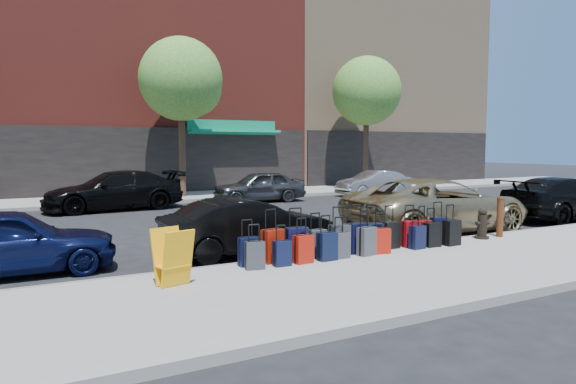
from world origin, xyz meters
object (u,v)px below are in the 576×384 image
bollard (500,216)px  car_far_2 (259,186)px  car_near_3 (565,198)px  car_near_2 (437,205)px  car_far_3 (374,183)px  car_far_1 (114,191)px  car_near_0 (8,242)px  tree_right (369,93)px  tree_center (184,82)px  car_near_1 (248,227)px  suitcase_front_5 (357,238)px  display_rack (173,258)px  fire_hydrant (482,224)px

bollard → car_far_2: bearing=96.1°
car_near_3 → car_near_2: bearing=88.7°
car_far_3 → car_far_1: bearing=-90.0°
car_near_3 → car_far_3: size_ratio=1.29×
car_near_0 → car_near_3: (16.37, -0.27, 0.06)m
car_near_2 → tree_right: bearing=-27.3°
tree_center → car_near_3: 16.27m
car_near_0 → car_near_1: bearing=-93.9°
suitcase_front_5 → display_rack: bearing=-170.1°
car_far_3 → car_near_1: bearing=-48.2°
car_near_2 → car_far_3: car_near_2 is taller
display_rack → car_far_1: car_far_1 is taller
car_near_0 → car_far_3: bearing=-58.4°
display_rack → car_far_2: bearing=45.5°
tree_right → car_near_0: size_ratio=1.89×
display_rack → car_near_0: (-2.40, 2.65, 0.04)m
car_near_3 → display_rack: bearing=100.5°
car_far_1 → car_near_3: bearing=47.0°
suitcase_front_5 → car_near_1: car_near_1 is taller
tree_center → car_near_1: bearing=-101.0°
suitcase_front_5 → car_far_1: (-3.06, 11.61, 0.28)m
fire_hydrant → car_far_2: size_ratio=0.19×
tree_center → car_near_3: bearing=-54.1°
tree_center → car_far_2: bearing=-46.8°
car_near_0 → car_far_1: bearing=-19.5°
bollard → car_far_3: 12.65m
tree_right → car_near_1: tree_right is taller
car_near_0 → car_far_3: size_ratio=1.01×
car_near_0 → car_near_2: car_near_2 is taller
car_near_2 → car_near_3: 5.55m
tree_center → fire_hydrant: (3.17, -14.38, -4.91)m
car_near_3 → car_far_3: car_near_3 is taller
bollard → car_near_1: bearing=165.0°
suitcase_front_5 → car_near_0: size_ratio=0.27×
car_near_3 → car_far_3: 9.84m
tree_right → display_rack: tree_right is taller
suitcase_front_5 → car_far_1: car_far_1 is taller
tree_right → fire_hydrant: bearing=-117.0°
car_far_3 → tree_center: bearing=-107.4°
car_near_0 → car_near_2: bearing=-89.6°
display_rack → car_near_1: (2.36, 2.26, 0.03)m
car_far_1 → car_far_3: 12.45m
bollard → car_far_3: bearing=66.7°
tree_right → car_near_1: size_ratio=1.86×
car_far_1 → car_far_3: (12.45, -0.06, -0.12)m
tree_right → bollard: (-6.73, -14.41, -4.74)m
fire_hydrant → car_near_2: bearing=81.8°
car_near_1 → display_rack: bearing=132.9°
car_near_1 → car_near_0: bearing=84.5°
car_near_1 → car_far_2: bearing=-27.1°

